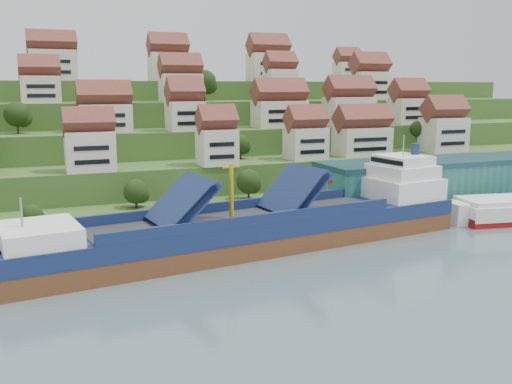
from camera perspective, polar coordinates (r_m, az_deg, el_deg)
name	(u,v)px	position (r m, az deg, el deg)	size (l,w,h in m)	color
ground	(266,249)	(104.98, 0.97, -5.73)	(300.00, 300.00, 0.00)	slate
quay	(323,217)	(126.20, 6.75, -2.50)	(180.00, 14.00, 2.20)	gray
hillside	(151,141)	(201.22, -10.48, 5.01)	(260.00, 128.00, 31.00)	#2D4C1E
hillside_village	(195,104)	(159.84, -6.07, 8.75)	(154.48, 63.00, 29.34)	beige
hillside_trees	(165,136)	(143.03, -9.08, 5.51)	(136.17, 61.88, 30.74)	#1F3712
warehouse	(437,180)	(144.38, 17.67, 1.18)	(60.00, 15.00, 10.00)	#25665C
flagpole	(327,196)	(119.83, 7.15, -0.38)	(1.28, 0.16, 8.00)	gray
cargo_ship	(265,229)	(105.01, 0.92, -3.69)	(87.85, 24.78, 19.37)	brown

